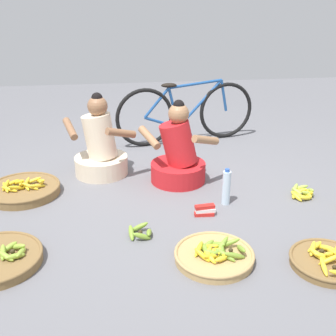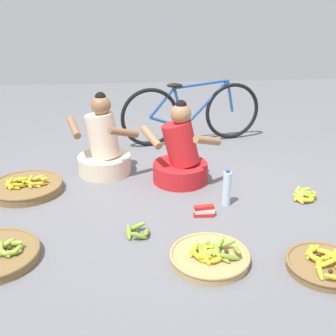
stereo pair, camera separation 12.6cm
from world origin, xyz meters
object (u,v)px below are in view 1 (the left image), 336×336
at_px(loose_bananas_near_vendor, 302,193).
at_px(loose_bananas_back_right, 140,232).
at_px(packet_carton_stack, 205,210).
at_px(banana_basket_front_right, 328,261).
at_px(banana_basket_back_center, 23,189).
at_px(bicycle_leaning, 186,113).
at_px(banana_basket_front_left, 215,255).
at_px(vendor_woman_front, 178,156).
at_px(water_bottle, 226,187).
at_px(vendor_woman_behind, 100,149).

xyz_separation_m(loose_bananas_near_vendor, loose_bananas_back_right, (-1.47, -0.47, 0.00)).
bearing_deg(packet_carton_stack, banana_basket_front_right, -49.57).
xyz_separation_m(banana_basket_back_center, loose_bananas_back_right, (0.98, -0.84, -0.01)).
xyz_separation_m(bicycle_leaning, banana_basket_front_right, (0.50, -2.58, -0.32)).
distance_m(banana_basket_front_right, banana_basket_front_left, 0.75).
relative_size(loose_bananas_near_vendor, packet_carton_stack, 1.63).
relative_size(banana_basket_front_right, banana_basket_front_left, 0.92).
height_order(bicycle_leaning, loose_bananas_near_vendor, bicycle_leaning).
distance_m(vendor_woman_front, banana_basket_back_center, 1.43).
distance_m(bicycle_leaning, banana_basket_front_right, 2.65).
height_order(loose_bananas_near_vendor, water_bottle, water_bottle).
bearing_deg(banana_basket_front_left, loose_bananas_near_vendor, 40.00).
relative_size(bicycle_leaning, water_bottle, 5.22).
relative_size(banana_basket_back_center, water_bottle, 2.01).
distance_m(banana_basket_front_right, loose_bananas_back_right, 1.32).
bearing_deg(loose_bananas_near_vendor, vendor_woman_behind, 157.21).
distance_m(vendor_woman_behind, banana_basket_front_left, 1.77).
distance_m(vendor_woman_front, banana_basket_front_right, 1.68).
distance_m(loose_bananas_back_right, packet_carton_stack, 0.59).
bearing_deg(loose_bananas_near_vendor, packet_carton_stack, -166.54).
bearing_deg(loose_bananas_back_right, banana_basket_front_left, -38.05).
bearing_deg(vendor_woman_behind, vendor_woman_front, -20.39).
distance_m(banana_basket_front_right, loose_bananas_near_vendor, 1.04).
xyz_separation_m(banana_basket_back_center, banana_basket_front_right, (2.19, -1.37, -0.01)).
bearing_deg(loose_bananas_back_right, water_bottle, 28.84).
relative_size(vendor_woman_front, banana_basket_front_left, 1.45).
height_order(vendor_woman_front, loose_bananas_back_right, vendor_woman_front).
height_order(bicycle_leaning, banana_basket_front_left, bicycle_leaning).
height_order(water_bottle, packet_carton_stack, water_bottle).
bearing_deg(vendor_woman_behind, banana_basket_front_right, -49.30).
distance_m(banana_basket_back_center, water_bottle, 1.80).
xyz_separation_m(banana_basket_back_center, water_bottle, (1.75, -0.42, 0.10)).
bearing_deg(vendor_woman_behind, banana_basket_back_center, -151.52).
relative_size(vendor_woman_behind, banana_basket_front_right, 1.64).
xyz_separation_m(vendor_woman_behind, loose_bananas_back_right, (0.30, -1.21, -0.23)).
distance_m(bicycle_leaning, banana_basket_back_center, 2.10).
height_order(banana_basket_back_center, loose_bananas_back_right, banana_basket_back_center).
relative_size(banana_basket_back_center, packet_carton_stack, 3.77).
relative_size(banana_basket_front_left, loose_bananas_back_right, 2.96).
bearing_deg(banana_basket_front_right, loose_bananas_near_vendor, 74.95).
xyz_separation_m(bicycle_leaning, loose_bananas_back_right, (-0.70, -2.05, -0.32)).
bearing_deg(water_bottle, banana_basket_back_center, 166.55).
relative_size(banana_basket_front_right, loose_bananas_back_right, 2.71).
relative_size(vendor_woman_front, loose_bananas_back_right, 4.30).
xyz_separation_m(vendor_woman_behind, loose_bananas_near_vendor, (1.77, -0.74, -0.23)).
distance_m(vendor_woman_front, packet_carton_stack, 0.73).
bearing_deg(bicycle_leaning, vendor_woman_behind, -140.03).
relative_size(bicycle_leaning, banana_basket_back_center, 2.60).
bearing_deg(loose_bananas_near_vendor, loose_bananas_back_right, -162.39).
xyz_separation_m(vendor_woman_front, bicycle_leaning, (0.27, 1.11, 0.11)).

